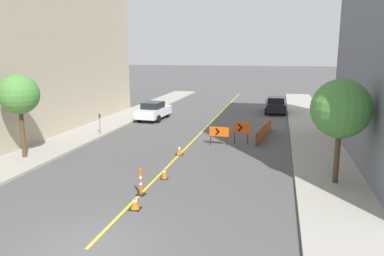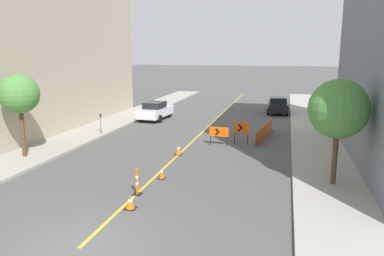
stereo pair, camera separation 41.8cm
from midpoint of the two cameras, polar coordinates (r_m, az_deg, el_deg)
name	(u,v)px [view 1 (the left image)]	position (r m, az deg, el deg)	size (l,w,h in m)	color
ground_plane	(86,249)	(12.43, -16.81, -17.28)	(300.00, 300.00, 0.00)	#4C4C4C
lane_stripe	(212,121)	(32.29, 2.75, 1.07)	(0.12, 43.79, 0.01)	gold
sidewalk_left	(126,117)	(34.58, -10.34, 1.71)	(3.13, 43.79, 0.15)	#9E998E
sidewalk_right	(309,124)	(31.85, 16.98, 0.55)	(3.13, 43.79, 0.15)	#9E998E
building_facade_left	(32,45)	(30.89, -23.52, 11.48)	(6.00, 22.20, 12.69)	tan
traffic_cone_nearest	(135,203)	(14.69, -9.52, -11.19)	(0.42, 0.42, 0.51)	black
traffic_cone_second	(164,173)	(17.79, -4.94, -6.87)	(0.33, 0.33, 0.57)	black
traffic_cone_third	(179,150)	(21.77, -2.51, -3.34)	(0.44, 0.44, 0.59)	black
delineator_post_front	(141,184)	(15.93, -8.59, -8.37)	(0.36, 0.36, 1.16)	black
arrow_barricade_primary	(219,132)	(23.84, 3.65, -0.66)	(1.26, 0.14, 1.19)	#EF560C
arrow_barricade_secondary	(241,129)	(24.35, 7.04, -0.09)	(1.00, 0.11, 1.42)	#EF560C
safety_mesh_fence	(264,131)	(26.48, 10.49, -0.46)	(0.78, 5.72, 0.92)	#EF560C
parked_car_curb_near	(154,111)	(33.01, -6.23, 2.64)	(2.04, 4.40, 1.59)	silver
parked_car_curb_mid	(275,105)	(37.27, 12.29, 3.47)	(2.02, 4.39, 1.59)	black
parking_meter_near_curb	(100,120)	(27.22, -14.31, 1.23)	(0.12, 0.11, 1.46)	#4C4C51
street_tree_left_near	(19,95)	(22.30, -25.34, 4.60)	(2.14, 2.14, 4.57)	#4C3823
street_tree_right_near	(341,109)	(17.22, 21.08, 2.72)	(2.56, 2.56, 4.62)	#4C3823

